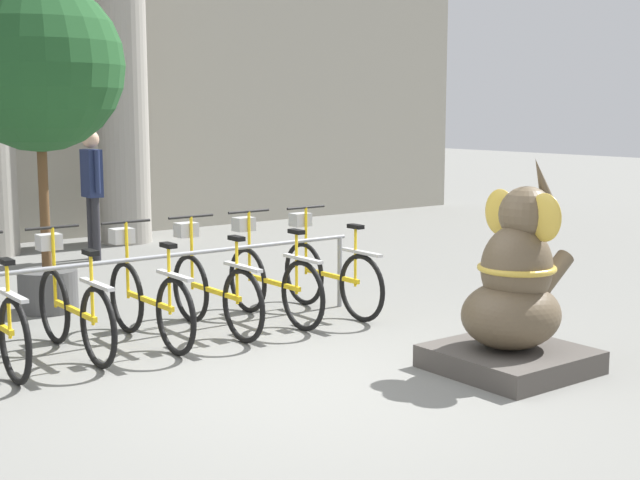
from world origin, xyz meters
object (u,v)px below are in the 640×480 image
object	(u,v)px
bicycle_3	(148,298)
bicycle_6	(329,273)
person_pedestrian	(92,182)
bicycle_5	(272,280)
bicycle_2	(73,307)
elephant_statue	(515,299)
potted_tree	(38,73)
bicycle_4	(214,289)

from	to	relation	value
bicycle_3	bicycle_6	size ratio (longest dim) A/B	1.00
bicycle_3	person_pedestrian	distance (m)	4.79
bicycle_5	bicycle_6	distance (m)	0.68
bicycle_2	person_pedestrian	distance (m)	5.00
bicycle_3	elephant_statue	bearing A→B (deg)	-52.09
potted_tree	bicycle_3	bearing A→B (deg)	-81.79
bicycle_2	elephant_statue	world-z (taller)	elephant_statue
bicycle_6	person_pedestrian	distance (m)	4.64
person_pedestrian	bicycle_5	bearing A→B (deg)	-90.61
bicycle_4	potted_tree	world-z (taller)	potted_tree
bicycle_6	person_pedestrian	xyz separation A→B (m)	(-0.63, 4.55, 0.67)
bicycle_3	bicycle_6	distance (m)	2.04
bicycle_2	bicycle_3	xyz separation A→B (m)	(0.68, -0.04, 0.00)
person_pedestrian	elephant_statue	bearing A→B (deg)	-85.42
bicycle_3	bicycle_4	size ratio (longest dim) A/B	1.00
bicycle_4	bicycle_5	world-z (taller)	same
bicycle_2	bicycle_5	world-z (taller)	same
bicycle_4	person_pedestrian	xyz separation A→B (m)	(0.73, 4.52, 0.67)
bicycle_2	bicycle_3	size ratio (longest dim) A/B	1.00
bicycle_6	elephant_statue	distance (m)	2.52
bicycle_3	bicycle_4	world-z (taller)	same
bicycle_6	person_pedestrian	size ratio (longest dim) A/B	0.92
person_pedestrian	bicycle_4	bearing A→B (deg)	-99.13
bicycle_2	bicycle_6	xyz separation A→B (m)	(2.72, -0.05, 0.00)
bicycle_2	bicycle_3	bearing A→B (deg)	-3.02
bicycle_2	bicycle_5	bearing A→B (deg)	-0.10
bicycle_3	potted_tree	xyz separation A→B (m)	(-0.26, 1.79, 2.03)
potted_tree	bicycle_4	bearing A→B (deg)	-62.32
bicycle_4	bicycle_6	distance (m)	1.36
bicycle_4	elephant_statue	bearing A→B (deg)	-63.00
bicycle_5	potted_tree	distance (m)	3.14
bicycle_2	bicycle_5	xyz separation A→B (m)	(2.04, -0.00, 0.00)
bicycle_4	bicycle_5	bearing A→B (deg)	2.43
elephant_statue	person_pedestrian	world-z (taller)	person_pedestrian
bicycle_5	potted_tree	world-z (taller)	potted_tree
bicycle_2	bicycle_4	world-z (taller)	same
potted_tree	elephant_statue	bearing A→B (deg)	-62.71
bicycle_2	bicycle_4	bearing A→B (deg)	-1.36
bicycle_3	person_pedestrian	bearing A→B (deg)	72.74
bicycle_6	bicycle_2	bearing A→B (deg)	178.85
elephant_statue	bicycle_3	bearing A→B (deg)	127.91
bicycle_5	bicycle_6	bearing A→B (deg)	-4.30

